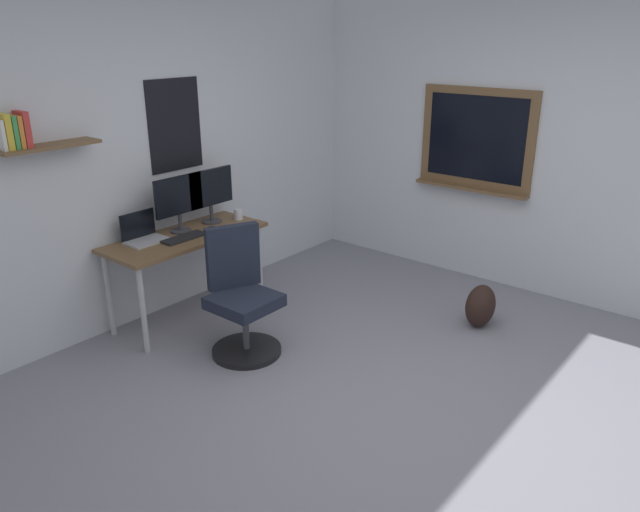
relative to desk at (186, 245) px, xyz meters
The scene contains 12 objects.
ground_plane 2.19m from the desk, 91.92° to the right, with size 5.20×5.20×0.00m, color gray.
wall_back 0.76m from the desk, 101.88° to the left, with size 5.00×0.30×2.60m.
wall_right 3.22m from the desk, 40.96° to the right, with size 0.22×5.00×2.60m.
desk is the anchor object (origin of this frame).
office_chair 0.80m from the desk, 99.23° to the right, with size 0.54×0.56×0.95m.
laptop 0.36m from the desk, 155.48° to the left, with size 0.31×0.21×0.23m.
monitor_primary 0.36m from the desk, 69.45° to the left, with size 0.46×0.17×0.46m.
monitor_secondary 0.52m from the desk, 13.63° to the left, with size 0.46×0.17×0.46m.
keyboard 0.13m from the desk, 133.75° to the right, with size 0.37×0.13×0.02m, color black.
computer_mouse 0.25m from the desk, 18.22° to the right, with size 0.10×0.06×0.03m, color #262628.
coffee_mug 0.59m from the desk, ahead, with size 0.08×0.08×0.09m, color silver.
backpack 2.45m from the desk, 55.03° to the right, with size 0.32×0.22×0.35m, color black.
Camera 1 is at (-2.86, -1.70, 2.30)m, focal length 34.18 mm.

